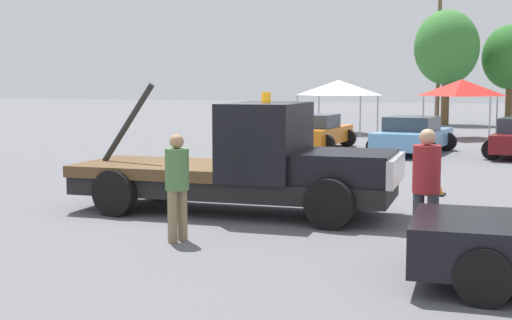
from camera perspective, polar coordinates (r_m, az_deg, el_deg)
ground_plane at (r=13.91m, az=-1.88°, el=-4.21°), size 160.00×160.00×0.00m
tow_truck at (r=13.65m, az=-0.38°, el=-0.49°), size 6.46×2.84×2.51m
person_near_truck at (r=10.80m, az=13.47°, el=-1.68°), size 0.41×0.41×1.84m
person_at_hood at (r=11.31m, az=-6.33°, el=-1.59°), size 0.38×0.38×1.71m
parked_car_orange at (r=27.20m, az=4.69°, el=2.23°), size 2.54×4.45×1.34m
parked_car_skyblue at (r=25.95m, az=12.44°, el=1.92°), size 2.56×4.74×1.34m
canopy_tent_white at (r=35.64m, az=6.63°, el=5.77°), size 3.23×3.23×2.66m
canopy_tent_red at (r=33.72m, az=16.13°, el=5.57°), size 2.91×2.91×2.68m
tree_left at (r=44.71m, az=15.00°, el=8.66°), size 3.85×3.85×6.87m
tree_center at (r=46.72m, az=19.69°, el=7.74°), size 3.41×3.41×6.08m
traffic_cone at (r=16.49m, az=14.18°, el=-1.87°), size 0.40×0.40×0.55m
utility_pole at (r=46.06m, az=14.43°, el=9.03°), size 2.20×0.24×9.40m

